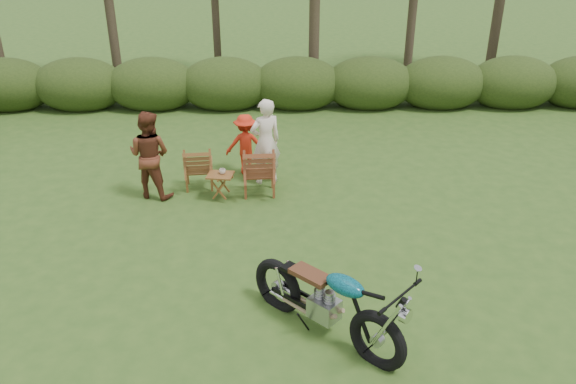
{
  "coord_description": "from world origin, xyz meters",
  "views": [
    {
      "loc": [
        -0.52,
        -6.26,
        4.75
      ],
      "look_at": [
        -0.39,
        1.63,
        0.9
      ],
      "focal_mm": 35.0,
      "sensor_mm": 36.0,
      "label": 1
    }
  ],
  "objects_px": {
    "lawn_chair_left": "(200,187)",
    "adult_b": "(154,195)",
    "motorcycle": "(323,331)",
    "lawn_chair_right": "(260,193)",
    "cup": "(222,171)",
    "side_table": "(221,187)",
    "adult_a": "(266,182)",
    "child": "(247,172)"
  },
  "relations": [
    {
      "from": "motorcycle",
      "to": "lawn_chair_left",
      "type": "relative_size",
      "value": 2.57
    },
    {
      "from": "lawn_chair_right",
      "to": "adult_b",
      "type": "relative_size",
      "value": 0.59
    },
    {
      "from": "lawn_chair_left",
      "to": "side_table",
      "type": "height_order",
      "value": "side_table"
    },
    {
      "from": "lawn_chair_right",
      "to": "lawn_chair_left",
      "type": "height_order",
      "value": "lawn_chair_right"
    },
    {
      "from": "adult_b",
      "to": "child",
      "type": "bearing_deg",
      "value": -130.79
    },
    {
      "from": "adult_a",
      "to": "child",
      "type": "relative_size",
      "value": 1.36
    },
    {
      "from": "lawn_chair_left",
      "to": "cup",
      "type": "bearing_deg",
      "value": 130.01
    },
    {
      "from": "motorcycle",
      "to": "cup",
      "type": "height_order",
      "value": "motorcycle"
    },
    {
      "from": "lawn_chair_right",
      "to": "side_table",
      "type": "height_order",
      "value": "side_table"
    },
    {
      "from": "child",
      "to": "adult_a",
      "type": "bearing_deg",
      "value": 127.85
    },
    {
      "from": "side_table",
      "to": "adult_b",
      "type": "height_order",
      "value": "adult_b"
    },
    {
      "from": "motorcycle",
      "to": "lawn_chair_right",
      "type": "relative_size",
      "value": 2.3
    },
    {
      "from": "motorcycle",
      "to": "side_table",
      "type": "relative_size",
      "value": 4.47
    },
    {
      "from": "motorcycle",
      "to": "side_table",
      "type": "bearing_deg",
      "value": 156.8
    },
    {
      "from": "adult_a",
      "to": "adult_b",
      "type": "distance_m",
      "value": 2.21
    },
    {
      "from": "cup",
      "to": "adult_a",
      "type": "xyz_separation_m",
      "value": [
        0.79,
        0.72,
        -0.55
      ]
    },
    {
      "from": "side_table",
      "to": "adult_b",
      "type": "relative_size",
      "value": 0.3
    },
    {
      "from": "motorcycle",
      "to": "child",
      "type": "bearing_deg",
      "value": 147.27
    },
    {
      "from": "motorcycle",
      "to": "adult_b",
      "type": "bearing_deg",
      "value": 169.97
    },
    {
      "from": "lawn_chair_left",
      "to": "adult_b",
      "type": "height_order",
      "value": "adult_b"
    },
    {
      "from": "adult_a",
      "to": "lawn_chair_right",
      "type": "bearing_deg",
      "value": 52.82
    },
    {
      "from": "side_table",
      "to": "adult_a",
      "type": "relative_size",
      "value": 0.29
    },
    {
      "from": "motorcycle",
      "to": "side_table",
      "type": "xyz_separation_m",
      "value": [
        -1.64,
        3.81,
        0.25
      ]
    },
    {
      "from": "lawn_chair_left",
      "to": "adult_b",
      "type": "xyz_separation_m",
      "value": [
        -0.83,
        -0.34,
        0.0
      ]
    },
    {
      "from": "lawn_chair_right",
      "to": "cup",
      "type": "bearing_deg",
      "value": 12.79
    },
    {
      "from": "cup",
      "to": "adult_b",
      "type": "xyz_separation_m",
      "value": [
        -1.34,
        0.14,
        -0.55
      ]
    },
    {
      "from": "lawn_chair_right",
      "to": "adult_a",
      "type": "height_order",
      "value": "adult_a"
    },
    {
      "from": "lawn_chair_left",
      "to": "adult_a",
      "type": "height_order",
      "value": "adult_a"
    },
    {
      "from": "lawn_chair_left",
      "to": "child",
      "type": "xyz_separation_m",
      "value": [
        0.88,
        0.7,
        0.0
      ]
    },
    {
      "from": "motorcycle",
      "to": "cup",
      "type": "bearing_deg",
      "value": 156.17
    },
    {
      "from": "lawn_chair_right",
      "to": "lawn_chair_left",
      "type": "xyz_separation_m",
      "value": [
        -1.18,
        0.29,
        0.0
      ]
    },
    {
      "from": "motorcycle",
      "to": "cup",
      "type": "relative_size",
      "value": 18.84
    },
    {
      "from": "lawn_chair_right",
      "to": "child",
      "type": "relative_size",
      "value": 0.78
    },
    {
      "from": "side_table",
      "to": "child",
      "type": "bearing_deg",
      "value": 71.17
    },
    {
      "from": "side_table",
      "to": "child",
      "type": "height_order",
      "value": "child"
    },
    {
      "from": "lawn_chair_left",
      "to": "adult_a",
      "type": "relative_size",
      "value": 0.51
    },
    {
      "from": "lawn_chair_right",
      "to": "adult_b",
      "type": "bearing_deg",
      "value": -2.01
    },
    {
      "from": "side_table",
      "to": "adult_b",
      "type": "bearing_deg",
      "value": 172.58
    },
    {
      "from": "side_table",
      "to": "cup",
      "type": "bearing_deg",
      "value": 33.79
    },
    {
      "from": "lawn_chair_right",
      "to": "child",
      "type": "xyz_separation_m",
      "value": [
        -0.3,
        0.99,
        0.0
      ]
    },
    {
      "from": "lawn_chair_right",
      "to": "cup",
      "type": "height_order",
      "value": "cup"
    },
    {
      "from": "cup",
      "to": "adult_b",
      "type": "height_order",
      "value": "adult_b"
    }
  ]
}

